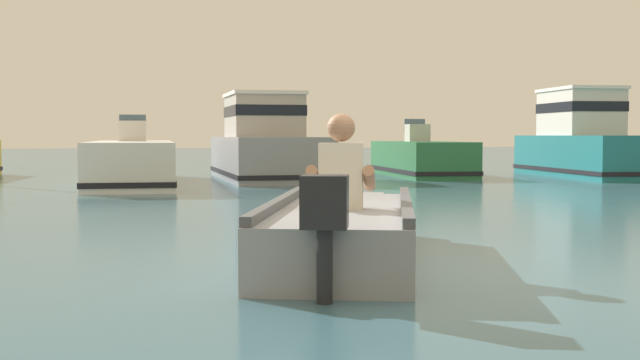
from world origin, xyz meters
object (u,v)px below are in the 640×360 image
Objects in this scene: moored_boat_white at (132,164)px; moored_boat_grey at (266,146)px; moored_boat_green at (421,159)px; mooring_buoy at (333,191)px; moored_boat_teal at (585,143)px; rowboat_with_person at (343,230)px.

moored_boat_grey is (3.04, 1.20, 0.33)m from moored_boat_white.
moored_boat_green is 11.50× the size of mooring_buoy.
moored_boat_green is at bearing 61.69° from mooring_buoy.
moored_boat_teal is at bearing -17.08° from moored_boat_green.
moored_boat_grey is 1.02× the size of moored_boat_teal.
moored_boat_green is at bearing 162.92° from moored_boat_teal.
mooring_buoy is at bearing -140.82° from moored_boat_teal.
moored_boat_grey is at bearing -170.76° from moored_boat_green.
moored_boat_white is at bearing -165.28° from moored_boat_green.
moored_boat_grey reaches higher than moored_boat_white.
moored_boat_grey is 13.30× the size of mooring_buoy.
moored_boat_white is 3.29m from moored_boat_grey.
rowboat_with_person is 0.69× the size of moored_boat_grey.
moored_boat_green is (5.38, 13.03, 0.16)m from rowboat_with_person.
rowboat_with_person is 11.30m from moored_boat_white.
moored_boat_green is 0.88× the size of moored_boat_teal.
moored_boat_teal is (7.92, -0.53, 0.06)m from moored_boat_grey.
rowboat_with_person is 12.45m from moored_boat_grey.
moored_boat_grey is at bearing 88.96° from mooring_buoy.
rowboat_with_person is 9.15× the size of mooring_buoy.
moored_boat_green reaches higher than rowboat_with_person.
moored_boat_grey reaches higher than mooring_buoy.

